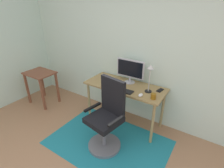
% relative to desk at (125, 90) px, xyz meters
% --- Properties ---
extents(wall_back, '(6.00, 0.10, 2.60)m').
position_rel_desk_xyz_m(wall_back, '(0.13, 0.36, 0.63)').
color(wall_back, silver).
rests_on(wall_back, ground).
extents(area_rug, '(1.84, 1.24, 0.01)m').
position_rel_desk_xyz_m(area_rug, '(0.06, -0.61, -0.67)').
color(area_rug, teal).
rests_on(area_rug, ground).
extents(desk, '(1.38, 0.58, 0.76)m').
position_rel_desk_xyz_m(desk, '(0.00, 0.00, 0.00)').
color(desk, '#987B48').
rests_on(desk, ground).
extents(monitor, '(0.50, 0.18, 0.42)m').
position_rel_desk_xyz_m(monitor, '(0.01, 0.15, 0.33)').
color(monitor, '#B2B2B7').
rests_on(monitor, desk).
extents(keyboard, '(0.43, 0.13, 0.02)m').
position_rel_desk_xyz_m(keyboard, '(0.03, -0.19, 0.10)').
color(keyboard, black).
rests_on(keyboard, desk).
extents(computer_mouse, '(0.06, 0.10, 0.03)m').
position_rel_desk_xyz_m(computer_mouse, '(0.38, -0.19, 0.10)').
color(computer_mouse, white).
rests_on(computer_mouse, desk).
extents(coffee_cup, '(0.08, 0.08, 0.09)m').
position_rel_desk_xyz_m(coffee_cup, '(0.57, -0.17, 0.13)').
color(coffee_cup, brown).
rests_on(coffee_cup, desk).
extents(cell_phone, '(0.09, 0.15, 0.01)m').
position_rel_desk_xyz_m(cell_phone, '(0.57, 0.15, 0.09)').
color(cell_phone, black).
rests_on(cell_phone, desk).
extents(desk_lamp, '(0.11, 0.11, 0.45)m').
position_rel_desk_xyz_m(desk_lamp, '(0.42, 0.00, 0.41)').
color(desk_lamp, black).
rests_on(desk_lamp, desk).
extents(office_chair, '(0.57, 0.51, 1.11)m').
position_rel_desk_xyz_m(office_chair, '(0.07, -0.65, -0.21)').
color(office_chair, slate).
rests_on(office_chair, ground).
extents(side_table, '(0.60, 0.46, 0.72)m').
position_rel_desk_xyz_m(side_table, '(-1.83, -0.36, -0.11)').
color(side_table, brown).
rests_on(side_table, ground).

